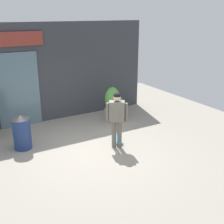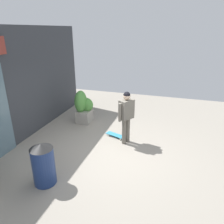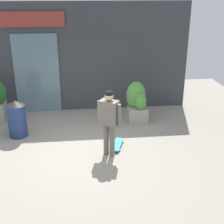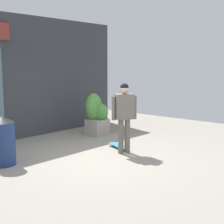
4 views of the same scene
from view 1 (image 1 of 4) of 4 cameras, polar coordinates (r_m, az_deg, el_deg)
name	(u,v)px [view 1 (image 1 of 4)]	position (r m, az deg, el deg)	size (l,w,h in m)	color
ground_plane	(93,148)	(8.44, -3.91, -7.25)	(12.00, 12.00, 0.00)	gray
building_facade	(53,72)	(10.52, -11.77, 7.74)	(7.16, 0.31, 3.47)	#383A3F
skateboarder	(117,115)	(8.09, 0.98, -0.55)	(0.53, 0.45, 1.67)	#666056
skateboard	(117,139)	(8.88, 1.06, -5.35)	(0.43, 0.77, 0.08)	teal
planter_box_right	(114,104)	(10.31, 0.44, 1.52)	(0.63, 0.66, 1.25)	gray
trash_bin	(22,132)	(8.62, -17.57, -3.79)	(0.52, 0.52, 1.04)	navy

